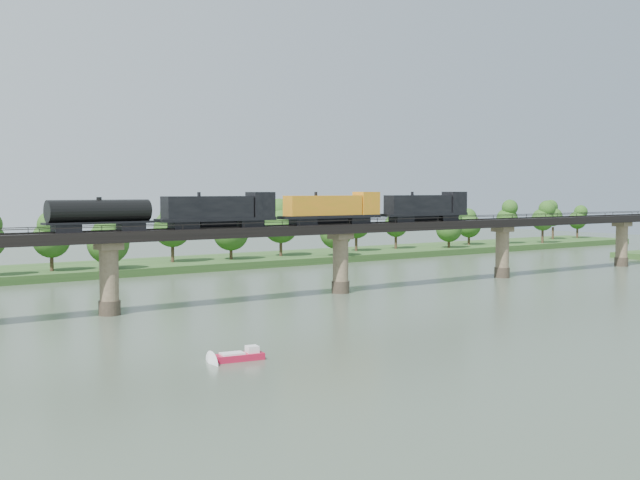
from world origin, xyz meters
TOP-DOWN VIEW (x-y plane):
  - ground at (0.00, 0.00)m, footprint 400.00×400.00m
  - far_bank at (0.00, 85.00)m, footprint 300.00×24.00m
  - bridge at (0.00, 30.00)m, footprint 236.00×30.00m
  - bridge_superstructure at (0.00, 30.00)m, footprint 220.00×4.90m
  - far_treeline at (-8.21, 80.52)m, footprint 289.06×17.54m
  - freight_train at (-8.91, 30.00)m, footprint 77.36×3.01m
  - motorboat at (-40.50, -5.92)m, footprint 5.09×2.53m

SIDE VIEW (x-z plane):
  - ground at x=0.00m, z-range 0.00..0.00m
  - motorboat at x=-40.50m, z-range -0.21..1.15m
  - far_bank at x=0.00m, z-range 0.00..1.60m
  - bridge at x=0.00m, z-range -0.29..11.21m
  - far_treeline at x=-8.21m, z-range 2.03..15.63m
  - bridge_superstructure at x=0.00m, z-range 11.42..12.17m
  - freight_train at x=-8.91m, z-range 11.38..16.71m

